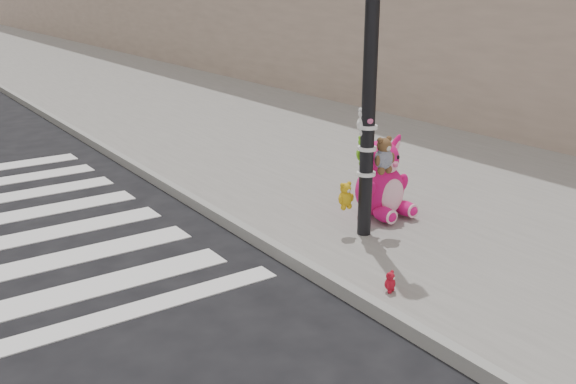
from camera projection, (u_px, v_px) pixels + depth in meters
sidewalk_near at (214, 111)px, 15.40m from camera, size 7.00×80.00×0.14m
curb_edge at (70, 129)px, 13.53m from camera, size 0.12×80.00×0.15m
signal_pole at (370, 95)px, 7.17m from camera, size 0.68×0.49×4.00m
pink_bunny at (382, 184)px, 8.14m from camera, size 0.74×0.78×1.05m
red_teddy at (390, 282)px, 6.18m from camera, size 0.18×0.15×0.22m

